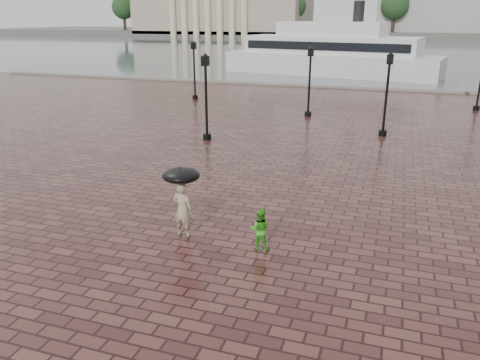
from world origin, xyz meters
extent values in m
plane|color=#341818|center=(0.00, 0.00, 0.00)|extent=(300.00, 300.00, 0.00)
plane|color=#465256|center=(0.00, 92.00, 0.00)|extent=(240.00, 240.00, 0.00)
cube|color=slate|center=(0.00, 32.00, 0.00)|extent=(80.00, 0.60, 0.30)
cube|color=#4C4C47|center=(0.00, 160.00, 1.00)|extent=(300.00, 60.00, 2.00)
cube|color=#9C9994|center=(10.00, 150.00, 9.00)|extent=(30.00, 22.00, 14.00)
cylinder|color=#2D2119|center=(-90.00, 138.00, 4.00)|extent=(1.00, 1.00, 8.00)
sphere|color=#173216|center=(-90.00, 138.00, 9.50)|extent=(8.00, 8.00, 8.00)
cylinder|color=#2D2119|center=(-60.00, 138.00, 4.00)|extent=(1.00, 1.00, 8.00)
sphere|color=#173216|center=(-60.00, 138.00, 9.50)|extent=(8.00, 8.00, 8.00)
cylinder|color=#2D2119|center=(-30.00, 138.00, 4.00)|extent=(1.00, 1.00, 8.00)
sphere|color=#173216|center=(-30.00, 138.00, 9.50)|extent=(8.00, 8.00, 8.00)
cylinder|color=#2D2119|center=(0.00, 138.00, 4.00)|extent=(1.00, 1.00, 8.00)
sphere|color=#173216|center=(0.00, 138.00, 9.50)|extent=(8.00, 8.00, 8.00)
cylinder|color=black|center=(-6.00, 10.00, 0.15)|extent=(0.44, 0.44, 0.30)
cylinder|color=black|center=(-6.00, 10.00, 2.00)|extent=(0.14, 0.14, 4.00)
cube|color=black|center=(-6.00, 10.00, 4.15)|extent=(0.35, 0.35, 0.50)
sphere|color=beige|center=(-6.00, 10.00, 4.15)|extent=(0.28, 0.28, 0.28)
cylinder|color=black|center=(3.00, 14.00, 0.15)|extent=(0.44, 0.44, 0.30)
cylinder|color=black|center=(3.00, 14.00, 2.00)|extent=(0.14, 0.14, 4.00)
cube|color=black|center=(3.00, 14.00, 4.15)|extent=(0.35, 0.35, 0.50)
sphere|color=beige|center=(3.00, 14.00, 4.15)|extent=(0.28, 0.28, 0.28)
cylinder|color=black|center=(-12.00, 22.00, 0.15)|extent=(0.44, 0.44, 0.30)
cylinder|color=black|center=(-12.00, 22.00, 2.00)|extent=(0.14, 0.14, 4.00)
cube|color=black|center=(-12.00, 22.00, 4.15)|extent=(0.35, 0.35, 0.50)
sphere|color=beige|center=(-12.00, 22.00, 4.15)|extent=(0.28, 0.28, 0.28)
cylinder|color=black|center=(9.00, 24.00, 0.15)|extent=(0.44, 0.44, 0.30)
cylinder|color=black|center=(-2.00, 18.00, 0.15)|extent=(0.44, 0.44, 0.30)
cylinder|color=black|center=(-2.00, 18.00, 2.00)|extent=(0.14, 0.14, 4.00)
cube|color=black|center=(-2.00, 18.00, 4.15)|extent=(0.35, 0.35, 0.50)
sphere|color=beige|center=(-2.00, 18.00, 4.15)|extent=(0.28, 0.28, 0.28)
imported|color=tan|center=(-2.14, -1.21, 0.85)|extent=(0.64, 0.44, 1.71)
imported|color=green|center=(0.30, -1.31, 0.61)|extent=(0.64, 0.52, 1.22)
cube|color=silver|center=(-4.20, 42.33, 1.16)|extent=(24.88, 10.26, 2.32)
cube|color=silver|center=(-4.20, 42.33, 3.29)|extent=(19.97, 8.58, 1.94)
cube|color=silver|center=(-4.20, 42.33, 5.04)|extent=(12.25, 6.56, 1.55)
cylinder|color=black|center=(-1.35, 41.79, 6.78)|extent=(1.16, 1.16, 2.32)
cube|color=black|center=(-4.68, 39.81, 3.29)|extent=(18.10, 3.55, 0.87)
cube|color=black|center=(-3.72, 44.86, 3.29)|extent=(18.10, 3.55, 0.87)
cylinder|color=black|center=(-2.14, -1.21, 1.45)|extent=(0.02, 0.02, 0.95)
ellipsoid|color=black|center=(-2.14, -1.21, 1.93)|extent=(1.10, 1.10, 0.39)
camera|label=1|loc=(3.60, -12.86, 6.29)|focal=35.00mm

